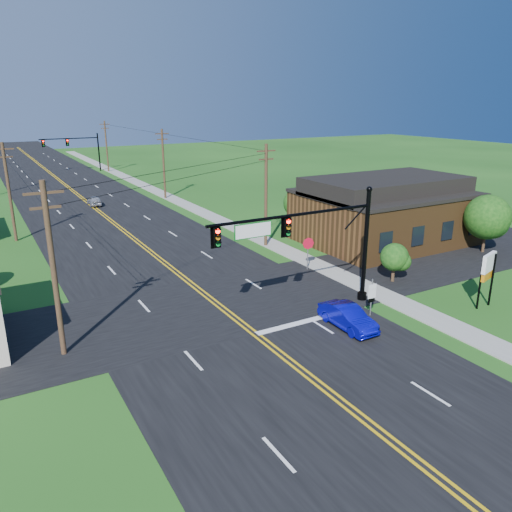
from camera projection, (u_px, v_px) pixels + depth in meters
ground at (331, 398)px, 21.97m from camera, size 260.00×260.00×0.00m
road_main at (87, 203)px, 63.36m from camera, size 16.00×220.00×0.04m
road_cross at (214, 305)px, 31.90m from camera, size 70.00×10.00×0.04m
sidewalk at (194, 208)px, 60.05m from camera, size 2.00×160.00×0.08m
signal_mast_main at (309, 239)px, 29.23m from camera, size 11.30×0.60×7.48m
signal_mast_far at (73, 147)px, 88.94m from camera, size 10.98×0.60×7.48m
brick_building at (384, 216)px, 45.65m from camera, size 14.20×11.20×4.70m
utility_pole_left_a at (53, 268)px, 24.33m from camera, size 1.80×0.28×9.00m
utility_pole_left_b at (9, 190)px, 45.03m from camera, size 1.80×0.28×9.00m
utility_pole_right_a at (266, 194)px, 43.42m from camera, size 1.80×0.28×9.00m
utility_pole_right_b at (164, 163)px, 64.94m from camera, size 1.80×0.28×9.00m
utility_pole_right_c at (106, 145)px, 89.78m from camera, size 1.80×0.28×9.00m
tree_right_front at (487, 217)px, 42.01m from camera, size 3.80×3.80×5.00m
tree_right_back at (298, 203)px, 50.31m from camera, size 3.00×3.00×4.10m
shrub_corner at (394, 257)px, 35.45m from camera, size 2.00×2.00×2.86m
blue_car at (348, 318)px, 28.47m from camera, size 1.44×4.02×1.32m
distant_car at (94, 201)px, 61.66m from camera, size 1.58×3.58×1.20m
route_sign at (372, 295)px, 29.88m from camera, size 0.59×0.09×2.37m
stop_sign at (308, 247)px, 37.93m from camera, size 0.91×0.21×2.58m
pylon_sign at (488, 268)px, 30.86m from camera, size 1.71×0.74×3.53m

